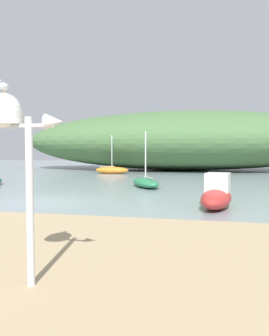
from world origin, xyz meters
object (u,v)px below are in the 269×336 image
seagull_on_radar (3,85)px  motorboat_west_reach (217,195)px  sailboat_off_point (146,182)px  mast_structure (10,125)px  sailboat_centre_water (112,170)px

seagull_on_radar → motorboat_west_reach: 10.16m
seagull_on_radar → sailboat_off_point: 16.33m
seagull_on_radar → motorboat_west_reach: size_ratio=0.09×
mast_structure → sailboat_off_point: bearing=93.0°
seagull_on_radar → sailboat_centre_water: 28.49m
seagull_on_radar → sailboat_centre_water: sailboat_centre_water is taller
sailboat_off_point → motorboat_west_reach: (4.21, -6.90, 0.23)m
sailboat_centre_water → motorboat_west_reach: size_ratio=1.20×
seagull_on_radar → sailboat_centre_water: size_ratio=0.07×
mast_structure → motorboat_west_reach: bearing=69.8°
seagull_on_radar → motorboat_west_reach: seagull_on_radar is taller
mast_structure → seagull_on_radar: bearing=-173.2°
mast_structure → sailboat_centre_water: size_ratio=0.78×
mast_structure → sailboat_centre_water: (-6.46, 27.60, -2.35)m
mast_structure → motorboat_west_reach: mast_structure is taller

